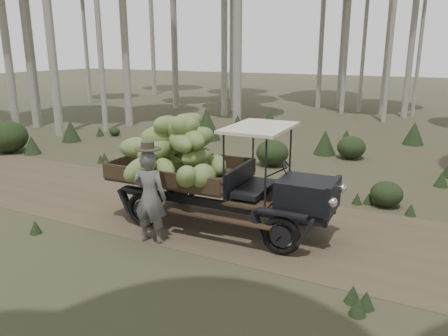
{
  "coord_description": "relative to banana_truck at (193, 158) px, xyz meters",
  "views": [
    {
      "loc": [
        6.23,
        -8.67,
        3.89
      ],
      "look_at": [
        2.01,
        -0.44,
        1.36
      ],
      "focal_mm": 35.0,
      "sensor_mm": 36.0,
      "label": 1
    }
  ],
  "objects": [
    {
      "name": "farmer",
      "position": [
        -0.23,
        -1.35,
        -0.52
      ],
      "size": [
        0.78,
        0.6,
        2.13
      ],
      "rotation": [
        0.0,
        0.0,
        3.29
      ],
      "color": "#5C5954",
      "rests_on": "ground"
    },
    {
      "name": "undergrowth",
      "position": [
        -2.45,
        -0.35,
        -1.0
      ],
      "size": [
        23.63,
        23.16,
        1.38
      ],
      "color": "#233319",
      "rests_on": "ground"
    },
    {
      "name": "ground",
      "position": [
        -1.29,
        0.54,
        -1.53
      ],
      "size": [
        120.0,
        120.0,
        0.0
      ],
      "primitive_type": "plane",
      "color": "#473D2B",
      "rests_on": "ground"
    },
    {
      "name": "dirt_track",
      "position": [
        -1.29,
        0.54,
        -1.53
      ],
      "size": [
        70.0,
        4.0,
        0.01
      ],
      "primitive_type": "cube",
      "color": "brown",
      "rests_on": "ground"
    },
    {
      "name": "banana_truck",
      "position": [
        0.0,
        0.0,
        0.0
      ],
      "size": [
        5.22,
        2.49,
        2.6
      ],
      "rotation": [
        0.0,
        0.0,
        0.03
      ],
      "color": "black",
      "rests_on": "ground"
    }
  ]
}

